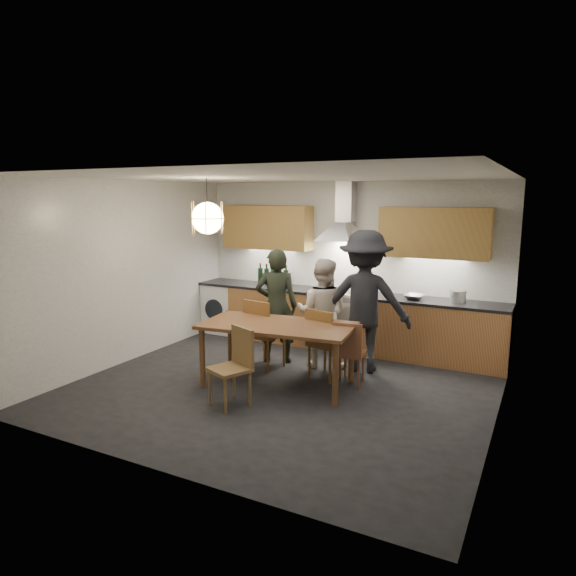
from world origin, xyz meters
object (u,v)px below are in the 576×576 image
at_px(chair_back_left, 262,330).
at_px(mixing_bowl, 414,297).
at_px(person_mid, 322,313).
at_px(dining_table, 277,331).
at_px(wine_bottles, 273,275).
at_px(stock_pot, 458,297).
at_px(person_left, 277,306).
at_px(chair_front, 236,361).
at_px(person_right, 365,301).

bearing_deg(chair_back_left, mixing_bowl, -131.36).
height_order(person_mid, mixing_bowl, person_mid).
xyz_separation_m(dining_table, wine_bottles, (-1.15, 1.97, 0.37)).
height_order(chair_back_left, mixing_bowl, chair_back_left).
bearing_deg(wine_bottles, mixing_bowl, -3.38).
bearing_deg(wine_bottles, stock_pot, -0.99).
bearing_deg(person_left, chair_back_left, 63.46).
height_order(chair_front, person_right, person_right).
bearing_deg(person_mid, mixing_bowl, -150.06).
xyz_separation_m(chair_front, person_right, (0.91, 1.81, 0.45)).
relative_size(dining_table, mixing_bowl, 6.83).
bearing_deg(wine_bottles, chair_back_left, -66.50).
height_order(dining_table, mixing_bowl, mixing_bowl).
bearing_deg(person_mid, person_left, 0.86).
bearing_deg(chair_back_left, stock_pot, -137.67).
bearing_deg(person_mid, wine_bottles, -47.20).
height_order(dining_table, stock_pot, stock_pot).
bearing_deg(person_right, chair_front, 50.18).
height_order(dining_table, person_right, person_right).
bearing_deg(dining_table, wine_bottles, 113.43).
distance_m(dining_table, person_left, 0.95).
relative_size(person_right, stock_pot, 8.61).
distance_m(person_left, person_mid, 0.67).
distance_m(person_left, person_right, 1.27).
bearing_deg(dining_table, stock_pot, 39.18).
relative_size(person_mid, person_right, 0.79).
height_order(chair_front, wine_bottles, wine_bottles).
xyz_separation_m(chair_front, wine_bottles, (-1.02, 2.73, 0.56)).
distance_m(dining_table, wine_bottles, 2.32).
relative_size(chair_front, person_mid, 0.59).
xyz_separation_m(person_right, stock_pot, (1.08, 0.87, 0.01)).
relative_size(person_left, wine_bottles, 2.86).
height_order(person_right, wine_bottles, person_right).
bearing_deg(wine_bottles, dining_table, -59.72).
relative_size(chair_front, wine_bottles, 1.56).
bearing_deg(chair_front, mixing_bowl, 85.36).
height_order(chair_back_left, person_mid, person_mid).
bearing_deg(person_mid, stock_pot, -159.51).
relative_size(mixing_bowl, stock_pot, 1.30).
xyz_separation_m(person_left, stock_pot, (2.31, 1.10, 0.16)).
height_order(dining_table, person_left, person_left).
bearing_deg(chair_front, stock_pot, 76.99).
bearing_deg(stock_pot, chair_front, -126.60).
bearing_deg(chair_front, wine_bottles, 134.00).
bearing_deg(person_right, wine_bottles, -38.55).
bearing_deg(person_left, person_right, 168.00).
bearing_deg(person_left, stock_pot, -177.01).
relative_size(chair_back_left, wine_bottles, 1.71).
bearing_deg(chair_back_left, person_mid, -133.37).
relative_size(chair_back_left, person_mid, 0.64).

